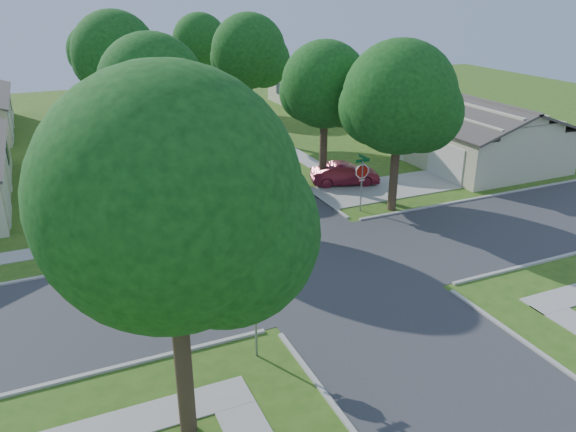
% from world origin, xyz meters
% --- Properties ---
extents(ground, '(100.00, 100.00, 0.00)m').
position_xyz_m(ground, '(0.00, 0.00, 0.00)').
color(ground, '#305918').
rests_on(ground, ground).
extents(road_ns, '(7.00, 100.00, 0.02)m').
position_xyz_m(road_ns, '(0.00, 0.00, 0.00)').
color(road_ns, '#333335').
rests_on(road_ns, ground).
extents(sidewalk_ne, '(1.20, 40.00, 0.04)m').
position_xyz_m(sidewalk_ne, '(6.10, 26.00, 0.02)').
color(sidewalk_ne, '#9E9B91').
rests_on(sidewalk_ne, ground).
extents(sidewalk_nw, '(1.20, 40.00, 0.04)m').
position_xyz_m(sidewalk_nw, '(-6.10, 26.00, 0.02)').
color(sidewalk_nw, '#9E9B91').
rests_on(sidewalk_nw, ground).
extents(driveway, '(8.80, 3.60, 0.05)m').
position_xyz_m(driveway, '(7.90, 7.10, 0.03)').
color(driveway, '#9E9B91').
rests_on(driveway, ground).
extents(stop_sign_sw, '(1.05, 0.80, 2.98)m').
position_xyz_m(stop_sign_sw, '(-4.70, -4.70, 2.03)').
color(stop_sign_sw, gray).
rests_on(stop_sign_sw, ground).
extents(stop_sign_ne, '(1.05, 0.80, 2.98)m').
position_xyz_m(stop_sign_ne, '(4.70, 4.70, 2.03)').
color(stop_sign_ne, gray).
rests_on(stop_sign_ne, ground).
extents(tree_e_near, '(4.97, 4.80, 8.28)m').
position_xyz_m(tree_e_near, '(4.75, 9.01, 5.64)').
color(tree_e_near, '#38281C').
rests_on(tree_e_near, ground).
extents(tree_e_mid, '(5.59, 5.40, 9.21)m').
position_xyz_m(tree_e_mid, '(4.76, 21.01, 6.25)').
color(tree_e_mid, '#38281C').
rests_on(tree_e_mid, ground).
extents(tree_e_far, '(5.17, 5.00, 8.72)m').
position_xyz_m(tree_e_far, '(4.75, 34.01, 5.98)').
color(tree_e_far, '#38281C').
rests_on(tree_e_far, ground).
extents(tree_w_near, '(5.38, 5.20, 8.97)m').
position_xyz_m(tree_w_near, '(-4.64, 9.01, 6.12)').
color(tree_w_near, '#38281C').
rests_on(tree_w_near, ground).
extents(tree_w_mid, '(5.80, 5.60, 9.56)m').
position_xyz_m(tree_w_mid, '(-4.64, 21.01, 6.49)').
color(tree_w_mid, '#38281C').
rests_on(tree_w_mid, ground).
extents(tree_w_far, '(4.76, 4.60, 8.04)m').
position_xyz_m(tree_w_far, '(-4.65, 34.01, 5.51)').
color(tree_w_far, '#38281C').
rests_on(tree_w_far, ground).
extents(tree_sw_corner, '(6.21, 6.00, 9.55)m').
position_xyz_m(tree_sw_corner, '(-7.44, -6.99, 6.26)').
color(tree_sw_corner, '#38281C').
rests_on(tree_sw_corner, ground).
extents(tree_ne_corner, '(5.80, 5.60, 8.66)m').
position_xyz_m(tree_ne_corner, '(6.36, 4.21, 5.59)').
color(tree_ne_corner, '#38281C').
rests_on(tree_ne_corner, ground).
extents(house_ne_near, '(8.42, 13.60, 4.23)m').
position_xyz_m(house_ne_near, '(15.99, 11.00, 1.52)').
color(house_ne_near, beige).
rests_on(house_ne_near, ground).
extents(house_ne_far, '(8.42, 13.60, 4.23)m').
position_xyz_m(house_ne_far, '(15.99, 29.00, 1.52)').
color(house_ne_far, beige).
rests_on(house_ne_far, ground).
extents(car_driveway, '(4.18, 2.43, 1.30)m').
position_xyz_m(car_driveway, '(6.00, 8.70, 0.65)').
color(car_driveway, '#58121D').
rests_on(car_driveway, ground).
extents(car_curb_east, '(1.86, 4.48, 1.52)m').
position_xyz_m(car_curb_east, '(1.20, 24.86, 0.76)').
color(car_curb_east, black).
rests_on(car_curb_east, ground).
extents(car_curb_west, '(2.10, 4.16, 1.16)m').
position_xyz_m(car_curb_west, '(-3.20, 44.29, 0.58)').
color(car_curb_west, black).
rests_on(car_curb_west, ground).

